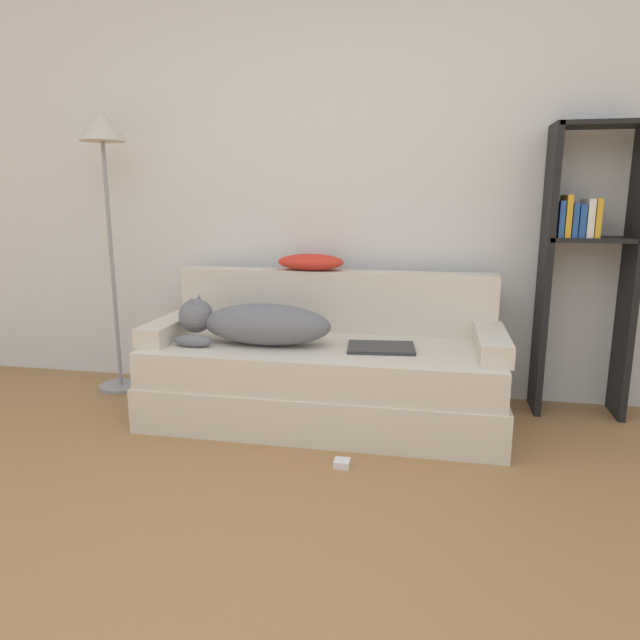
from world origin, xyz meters
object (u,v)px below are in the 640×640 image
object	(u,v)px
couch	(323,382)
dog	(255,323)
throw_pillow	(311,262)
bookshelf	(586,253)
laptop	(381,348)
power_adapter	(342,463)
floor_lamp	(104,163)

from	to	relation	value
couch	dog	distance (m)	0.49
throw_pillow	bookshelf	world-z (taller)	bookshelf
dog	bookshelf	world-z (taller)	bookshelf
bookshelf	couch	bearing A→B (deg)	-164.37
throw_pillow	bookshelf	bearing A→B (deg)	1.99
couch	throw_pillow	bearing A→B (deg)	113.05
laptop	bookshelf	size ratio (longest dim) A/B	0.23
couch	power_adapter	bearing A→B (deg)	-70.77
couch	floor_lamp	xyz separation A→B (m)	(-1.37, 0.25, 1.18)
couch	floor_lamp	bearing A→B (deg)	169.57
laptop	bookshelf	world-z (taller)	bookshelf
bookshelf	power_adapter	bearing A→B (deg)	-141.50
couch	throw_pillow	distance (m)	0.71
dog	power_adapter	bearing A→B (deg)	-40.52
laptop	floor_lamp	bearing A→B (deg)	163.42
dog	bookshelf	xyz separation A→B (m)	(1.72, 0.47, 0.36)
throw_pillow	floor_lamp	world-z (taller)	floor_lamp
dog	laptop	xyz separation A→B (m)	(0.67, 0.03, -0.11)
bookshelf	power_adapter	xyz separation A→B (m)	(-1.18, -0.93, -0.89)
bookshelf	floor_lamp	distance (m)	2.79
throw_pillow	power_adapter	size ratio (longest dim) A/B	5.47
bookshelf	floor_lamp	bearing A→B (deg)	-177.27
laptop	throw_pillow	bearing A→B (deg)	133.42
couch	power_adapter	xyz separation A→B (m)	(0.19, -0.55, -0.19)
floor_lamp	power_adapter	world-z (taller)	floor_lamp
laptop	power_adapter	bearing A→B (deg)	-110.00
dog	floor_lamp	bearing A→B (deg)	161.71
laptop	floor_lamp	xyz separation A→B (m)	(-1.68, 0.31, 0.96)
laptop	throw_pillow	distance (m)	0.71
bookshelf	floor_lamp	world-z (taller)	floor_lamp
throw_pillow	power_adapter	xyz separation A→B (m)	(0.33, -0.88, -0.81)
bookshelf	power_adapter	size ratio (longest dim) A/B	22.12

